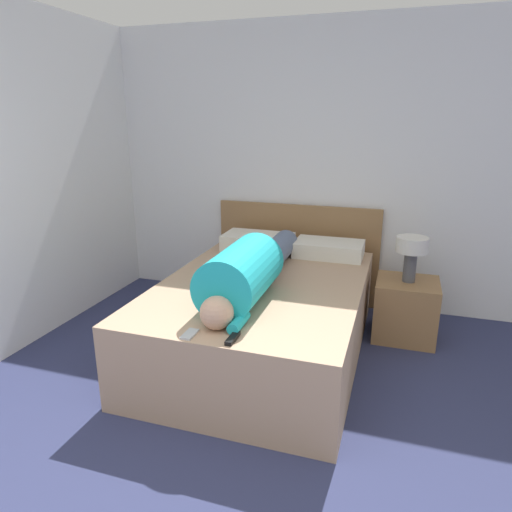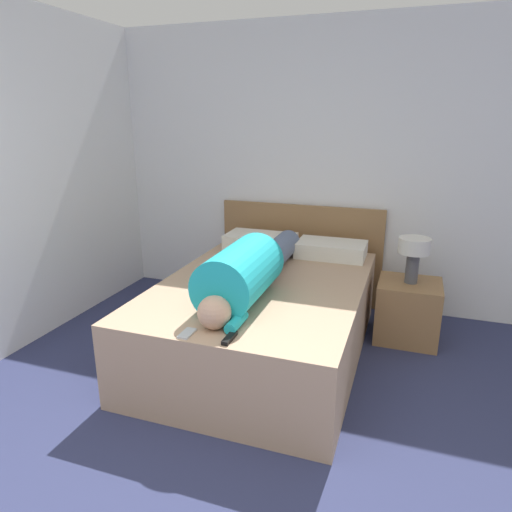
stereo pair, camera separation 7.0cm
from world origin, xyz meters
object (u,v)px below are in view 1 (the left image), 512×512
object	(u,v)px
pillow_second	(329,249)
cell_phone	(190,334)
person_lying	(249,270)
table_lamp	(412,250)
nightstand	(405,309)
tv_remote	(233,338)
pillow_near_headboard	(258,242)
bed	(262,318)

from	to	relation	value
pillow_second	cell_phone	distance (m)	1.83
person_lying	pillow_second	size ratio (longest dim) A/B	2.92
person_lying	cell_phone	world-z (taller)	person_lying
table_lamp	pillow_second	distance (m)	0.72
person_lying	nightstand	bearing A→B (deg)	38.60
nightstand	tv_remote	bearing A→B (deg)	-121.06
nightstand	table_lamp	world-z (taller)	table_lamp
pillow_near_headboard	pillow_second	size ratio (longest dim) A/B	1.05
cell_phone	nightstand	bearing A→B (deg)	52.85
nightstand	table_lamp	distance (m)	0.51
person_lying	pillow_near_headboard	bearing A→B (deg)	104.34
table_lamp	person_lying	world-z (taller)	person_lying
pillow_second	cell_phone	xyz separation A→B (m)	(-0.50, -1.76, -0.06)
bed	table_lamp	size ratio (longest dim) A/B	5.60
nightstand	person_lying	size ratio (longest dim) A/B	0.28
person_lying	pillow_near_headboard	xyz separation A→B (m)	(-0.27, 1.05, -0.09)
person_lying	tv_remote	world-z (taller)	person_lying
cell_phone	tv_remote	bearing A→B (deg)	3.92
nightstand	cell_phone	size ratio (longest dim) A/B	3.78
bed	pillow_near_headboard	size ratio (longest dim) A/B	3.30
nightstand	pillow_near_headboard	bearing A→B (deg)	171.60
bed	pillow_near_headboard	world-z (taller)	pillow_near_headboard
bed	cell_phone	world-z (taller)	cell_phone
bed	table_lamp	bearing A→B (deg)	30.51
pillow_near_headboard	tv_remote	bearing A→B (deg)	-76.89
bed	nightstand	distance (m)	1.22
tv_remote	cell_phone	xyz separation A→B (m)	(-0.25, -0.02, -0.01)
pillow_near_headboard	tv_remote	world-z (taller)	pillow_near_headboard
cell_phone	person_lying	bearing A→B (deg)	80.73
pillow_second	cell_phone	size ratio (longest dim) A/B	4.57
table_lamp	tv_remote	xyz separation A→B (m)	(-0.93, -1.55, -0.16)
tv_remote	table_lamp	bearing A→B (deg)	58.94
table_lamp	pillow_second	xyz separation A→B (m)	(-0.68, 0.20, -0.10)
table_lamp	person_lying	size ratio (longest dim) A/B	0.21
nightstand	person_lying	world-z (taller)	person_lying
pillow_near_headboard	person_lying	bearing A→B (deg)	-75.66
table_lamp	person_lying	distance (m)	1.37
tv_remote	pillow_near_headboard	bearing A→B (deg)	103.11
pillow_near_headboard	pillow_second	bearing A→B (deg)	0.00
bed	cell_phone	bearing A→B (deg)	-98.35
pillow_near_headboard	pillow_second	xyz separation A→B (m)	(0.65, 0.00, -0.01)
table_lamp	pillow_near_headboard	distance (m)	1.36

